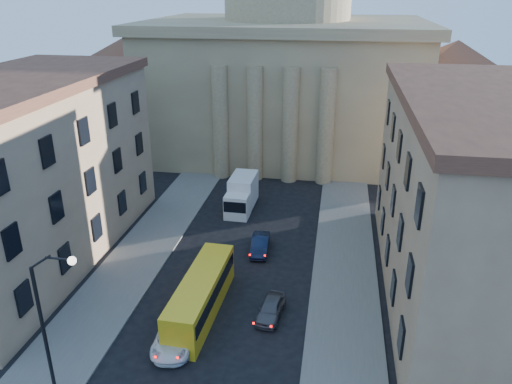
% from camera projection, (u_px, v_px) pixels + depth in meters
% --- Properties ---
extents(sidewalk_left, '(5.00, 60.00, 0.15)m').
position_uv_depth(sidewalk_left, '(114.00, 289.00, 37.23)').
color(sidewalk_left, '#5F5C57').
rests_on(sidewalk_left, ground).
extents(sidewalk_right, '(5.00, 60.00, 0.15)m').
position_uv_depth(sidewalk_right, '(344.00, 312.00, 34.65)').
color(sidewalk_right, '#5F5C57').
rests_on(sidewalk_right, ground).
extents(church, '(68.02, 28.76, 36.60)m').
position_uv_depth(church, '(286.00, 61.00, 65.56)').
color(church, '#8B7255').
rests_on(church, ground).
extents(building_left, '(11.60, 26.60, 14.70)m').
position_uv_depth(building_left, '(24.00, 172.00, 39.35)').
color(building_left, tan).
rests_on(building_left, ground).
extents(building_right, '(11.60, 26.60, 14.70)m').
position_uv_depth(building_right, '(477.00, 200.00, 34.19)').
color(building_right, tan).
rests_on(building_right, ground).
extents(street_lamp, '(2.62, 0.44, 8.83)m').
position_uv_depth(street_lamp, '(49.00, 313.00, 25.89)').
color(street_lamp, black).
rests_on(street_lamp, ground).
extents(car_left_mid, '(2.97, 5.37, 1.42)m').
position_uv_depth(car_left_mid, '(175.00, 334.00, 31.44)').
color(car_left_mid, white).
rests_on(car_left_mid, ground).
extents(car_right_far, '(1.92, 3.88, 1.27)m').
position_uv_depth(car_right_far, '(271.00, 308.00, 34.06)').
color(car_right_far, '#4C4C51').
rests_on(car_right_far, ground).
extents(car_right_distant, '(1.65, 4.12, 1.33)m').
position_uv_depth(car_right_distant, '(260.00, 244.00, 42.40)').
color(car_right_distant, black).
rests_on(car_right_distant, ground).
extents(city_bus, '(2.61, 9.87, 2.76)m').
position_uv_depth(city_bus, '(201.00, 294.00, 34.17)').
color(city_bus, yellow).
rests_on(city_bus, ground).
extents(box_truck, '(2.50, 6.04, 3.28)m').
position_uv_depth(box_truck, '(242.00, 195.00, 50.20)').
color(box_truck, silver).
rests_on(box_truck, ground).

